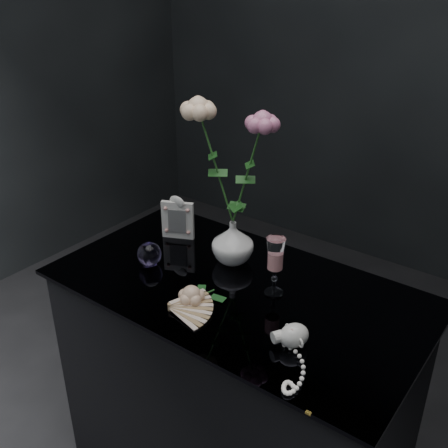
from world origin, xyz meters
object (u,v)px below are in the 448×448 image
Objects in this scene: picture_frame at (178,217)px; loose_rose at (191,295)px; paperweight at (149,254)px; pearl_jar at (294,335)px; vase at (233,242)px; wine_glass at (275,267)px.

loose_rose is (0.28, -0.26, -0.05)m from picture_frame.
paperweight is 0.34× the size of pearl_jar.
paperweight reaches higher than pearl_jar.
paperweight is 0.54m from pearl_jar.
pearl_jar is (0.35, -0.23, -0.04)m from vase.
paperweight is at bearing -156.71° from pearl_jar.
pearl_jar is at bearing 24.69° from loose_rose.
picture_frame is 0.38m from loose_rose.
vase is 0.89× the size of picture_frame.
vase reaches higher than pearl_jar.
picture_frame reaches higher than paperweight.
picture_frame is 0.70× the size of pearl_jar.
pearl_jar is at bearing -6.77° from paperweight.
vase reaches higher than paperweight.
wine_glass is (0.19, -0.07, 0.02)m from vase.
wine_glass is 0.80× the size of pearl_jar.
picture_frame is 2.03× the size of paperweight.
wine_glass is at bearing 164.39° from pearl_jar.
pearl_jar is at bearing -45.67° from wine_glass.
wine_glass is 2.33× the size of paperweight.
pearl_jar is (0.30, 0.02, 0.00)m from loose_rose.
loose_rose is at bearing -130.81° from wine_glass.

